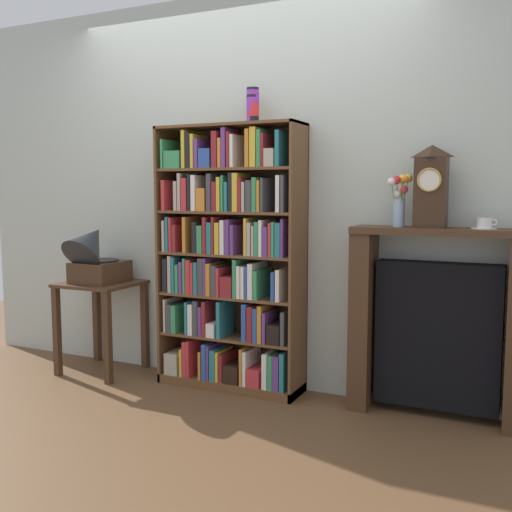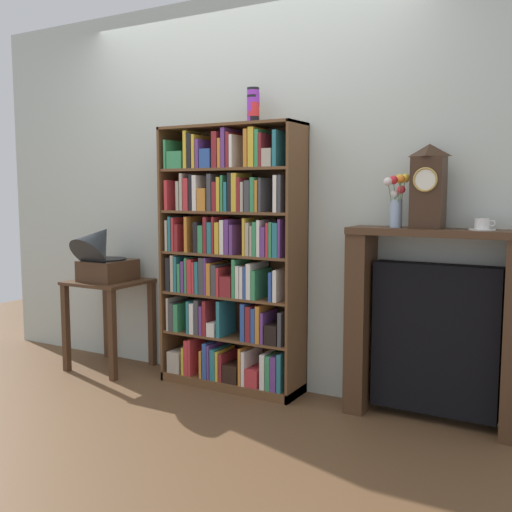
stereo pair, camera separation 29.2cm
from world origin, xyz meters
name	(u,v)px [view 1 (the left image)]	position (x,y,z in m)	size (l,w,h in m)	color
ground_plane	(222,394)	(0.00, 0.00, -0.01)	(7.82, 6.40, 0.02)	brown
wall_back	(264,192)	(0.16, 0.31, 1.30)	(4.82, 0.08, 2.60)	beige
bookshelf	(229,266)	(-0.01, 0.12, 0.82)	(0.98, 0.29, 1.73)	brown
cup_stack	(253,106)	(0.15, 0.15, 1.84)	(0.08, 0.08, 0.23)	purple
side_table_left	(101,305)	(-1.00, 0.03, 0.49)	(0.51, 0.48, 0.66)	#472D1C
gramophone	(94,255)	(-1.00, -0.03, 0.86)	(0.32, 0.46, 0.49)	#472D1C
fireplace_mantel	(437,325)	(1.32, 0.16, 0.54)	(0.98, 0.26, 1.10)	#472D1C
mantel_clock	(431,186)	(1.27, 0.14, 1.33)	(0.17, 0.15, 0.46)	#382316
flower_vase	(400,198)	(1.09, 0.14, 1.27)	(0.13, 0.12, 0.30)	#99B2D1
teacup_with_saucer	(484,224)	(1.55, 0.14, 1.13)	(0.14, 0.14, 0.06)	white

